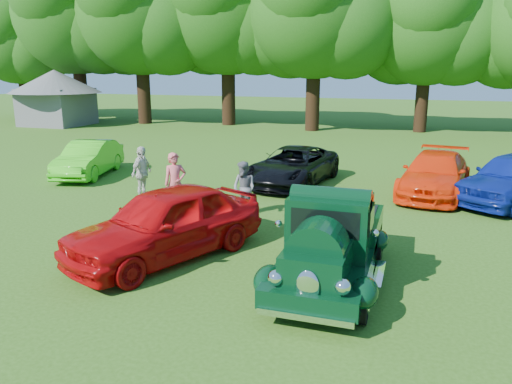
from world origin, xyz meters
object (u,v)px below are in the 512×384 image
(red_convertible, at_px, (166,223))
(back_car_black, at_px, (293,166))
(hero_pickup, at_px, (331,243))
(spectator_pink, at_px, (175,183))
(spectator_white, at_px, (142,173))
(back_car_orange, at_px, (435,174))
(back_car_lime, at_px, (89,159))
(gazebo, at_px, (56,91))
(spectator_grey, at_px, (244,188))

(red_convertible, height_order, back_car_black, red_convertible)
(hero_pickup, height_order, red_convertible, hero_pickup)
(spectator_pink, bearing_deg, spectator_white, 106.91)
(back_car_orange, relative_size, spectator_white, 2.78)
(back_car_lime, height_order, spectator_white, spectator_white)
(red_convertible, bearing_deg, spectator_pink, 138.14)
(back_car_orange, xyz_separation_m, spectator_pink, (-7.00, -4.61, 0.20))
(red_convertible, relative_size, back_car_orange, 0.98)
(back_car_orange, bearing_deg, spectator_white, -149.13)
(hero_pickup, distance_m, spectator_white, 7.96)
(hero_pickup, distance_m, gazebo, 31.41)
(back_car_orange, xyz_separation_m, spectator_grey, (-5.12, -4.13, 0.08))
(spectator_grey, bearing_deg, red_convertible, -73.63)
(back_car_lime, xyz_separation_m, spectator_white, (3.80, -2.48, 0.18))
(back_car_lime, xyz_separation_m, spectator_grey, (7.40, -3.08, 0.10))
(back_car_lime, height_order, gazebo, gazebo)
(spectator_pink, bearing_deg, spectator_grey, -26.36)
(spectator_white, bearing_deg, spectator_grey, -97.31)
(hero_pickup, distance_m, red_convertible, 3.62)
(red_convertible, bearing_deg, back_car_lime, 160.38)
(spectator_pink, height_order, spectator_white, spectator_pink)
(back_car_lime, bearing_deg, spectator_grey, -36.52)
(spectator_grey, bearing_deg, hero_pickup, -25.41)
(hero_pickup, bearing_deg, gazebo, 138.38)
(spectator_white, height_order, gazebo, gazebo)
(hero_pickup, bearing_deg, spectator_pink, 147.16)
(spectator_grey, bearing_deg, back_car_lime, -177.92)
(red_convertible, distance_m, back_car_lime, 9.58)
(hero_pickup, xyz_separation_m, spectator_white, (-6.70, 4.30, 0.08))
(back_car_lime, distance_m, gazebo, 19.19)
(hero_pickup, height_order, gazebo, gazebo)
(red_convertible, bearing_deg, back_car_orange, 78.17)
(back_car_orange, bearing_deg, hero_pickup, -95.68)
(back_car_lime, distance_m, back_car_black, 7.85)
(back_car_lime, relative_size, spectator_pink, 2.29)
(back_car_orange, height_order, spectator_grey, spectator_grey)
(red_convertible, distance_m, spectator_pink, 3.37)
(back_car_black, distance_m, spectator_pink, 5.17)
(spectator_white, bearing_deg, back_car_black, -46.03)
(spectator_white, bearing_deg, red_convertible, -141.46)
(spectator_pink, relative_size, gazebo, 0.27)
(spectator_pink, relative_size, spectator_white, 1.04)
(back_car_orange, distance_m, spectator_grey, 6.58)
(spectator_grey, bearing_deg, gazebo, 164.57)
(spectator_white, bearing_deg, spectator_pink, -120.08)
(red_convertible, relative_size, spectator_pink, 2.63)
(back_car_black, relative_size, back_car_orange, 1.01)
(hero_pickup, relative_size, spectator_white, 2.67)
(back_car_black, xyz_separation_m, spectator_grey, (-0.37, -4.16, 0.11))
(back_car_lime, distance_m, back_car_orange, 12.57)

